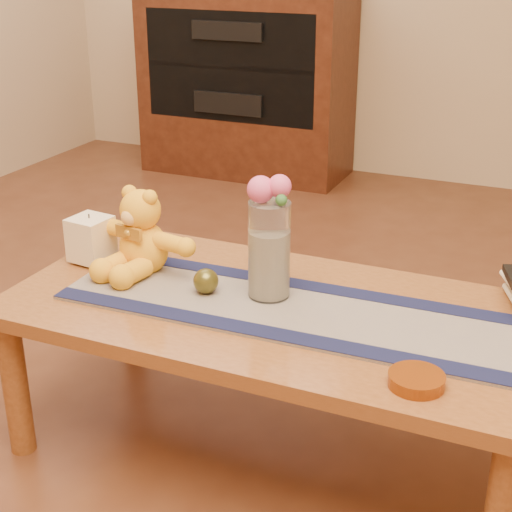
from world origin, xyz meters
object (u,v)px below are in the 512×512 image
at_px(pillar_candle, 91,239).
at_px(glass_vase, 269,250).
at_px(teddy_bear, 143,231).
at_px(bronze_ball, 206,281).
at_px(amber_dish, 416,380).

height_order(pillar_candle, glass_vase, glass_vase).
bearing_deg(teddy_bear, glass_vase, 7.88).
distance_m(teddy_bear, bronze_ball, 0.26).
height_order(teddy_bear, amber_dish, teddy_bear).
xyz_separation_m(teddy_bear, bronze_ball, (0.24, -0.08, -0.08)).
bearing_deg(pillar_candle, amber_dish, -15.61).
xyz_separation_m(teddy_bear, pillar_candle, (-0.18, -0.00, -0.05)).
xyz_separation_m(pillar_candle, glass_vase, (0.57, -0.02, 0.07)).
bearing_deg(pillar_candle, bronze_ball, -9.73).
relative_size(teddy_bear, amber_dish, 2.75).
relative_size(pillar_candle, glass_vase, 0.50).
height_order(bronze_ball, amber_dish, bronze_ball).
bearing_deg(glass_vase, bronze_ball, -161.62).
height_order(pillar_candle, bronze_ball, pillar_candle).
distance_m(bronze_ball, amber_dish, 0.65).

